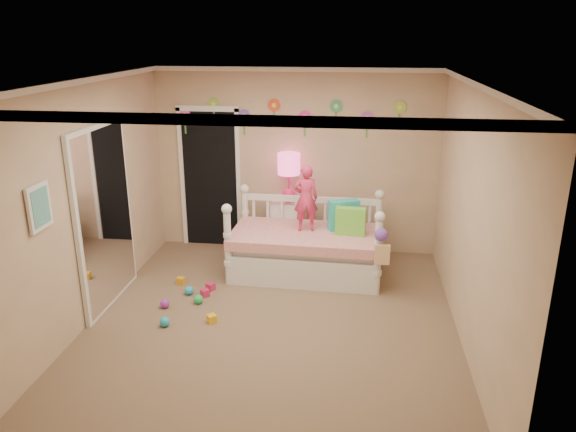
# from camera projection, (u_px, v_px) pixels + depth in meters

# --- Properties ---
(floor) EXTENTS (4.00, 4.50, 0.01)m
(floor) POSITION_uv_depth(u_px,v_px,m) (272.00, 323.00, 6.03)
(floor) COLOR #7F684C
(floor) RESTS_ON ground
(ceiling) EXTENTS (4.00, 4.50, 0.01)m
(ceiling) POSITION_uv_depth(u_px,v_px,m) (270.00, 81.00, 5.19)
(ceiling) COLOR white
(ceiling) RESTS_ON floor
(back_wall) EXTENTS (4.00, 0.01, 2.60)m
(back_wall) POSITION_uv_depth(u_px,v_px,m) (296.00, 162.00, 7.73)
(back_wall) COLOR tan
(back_wall) RESTS_ON floor
(left_wall) EXTENTS (0.01, 4.50, 2.60)m
(left_wall) POSITION_uv_depth(u_px,v_px,m) (86.00, 204.00, 5.85)
(left_wall) COLOR tan
(left_wall) RESTS_ON floor
(right_wall) EXTENTS (0.01, 4.50, 2.60)m
(right_wall) POSITION_uv_depth(u_px,v_px,m) (472.00, 219.00, 5.37)
(right_wall) COLOR tan
(right_wall) RESTS_ON floor
(crown_molding) EXTENTS (4.00, 4.50, 0.06)m
(crown_molding) POSITION_uv_depth(u_px,v_px,m) (270.00, 84.00, 5.20)
(crown_molding) COLOR white
(crown_molding) RESTS_ON ceiling
(daybed) EXTENTS (1.99, 1.11, 1.06)m
(daybed) POSITION_uv_depth(u_px,v_px,m) (306.00, 236.00, 7.10)
(daybed) COLOR white
(daybed) RESTS_ON floor
(pillow_turquoise) EXTENTS (0.42, 0.28, 0.39)m
(pillow_turquoise) POSITION_uv_depth(u_px,v_px,m) (344.00, 215.00, 7.10)
(pillow_turquoise) COLOR #24B699
(pillow_turquoise) RESTS_ON daybed
(pillow_lime) EXTENTS (0.39, 0.17, 0.36)m
(pillow_lime) POSITION_uv_depth(u_px,v_px,m) (351.00, 221.00, 6.92)
(pillow_lime) COLOR #6ED13F
(pillow_lime) RESTS_ON daybed
(child) EXTENTS (0.35, 0.26, 0.87)m
(child) POSITION_uv_depth(u_px,v_px,m) (306.00, 198.00, 6.99)
(child) COLOR #E53465
(child) RESTS_ON daybed
(nightstand) EXTENTS (0.50, 0.40, 0.77)m
(nightstand) POSITION_uv_depth(u_px,v_px,m) (289.00, 227.00, 7.86)
(nightstand) COLOR white
(nightstand) RESTS_ON floor
(table_lamp) EXTENTS (0.31, 0.31, 0.69)m
(table_lamp) POSITION_uv_depth(u_px,v_px,m) (289.00, 170.00, 7.59)
(table_lamp) COLOR #DF1D67
(table_lamp) RESTS_ON nightstand
(closet_doorway) EXTENTS (0.90, 0.04, 2.07)m
(closet_doorway) POSITION_uv_depth(u_px,v_px,m) (210.00, 178.00, 7.95)
(closet_doorway) COLOR black
(closet_doorway) RESTS_ON back_wall
(flower_decals) EXTENTS (3.40, 0.02, 0.50)m
(flower_decals) POSITION_uv_depth(u_px,v_px,m) (289.00, 116.00, 7.52)
(flower_decals) COLOR #B2668C
(flower_decals) RESTS_ON back_wall
(mirror_closet) EXTENTS (0.07, 1.30, 2.10)m
(mirror_closet) POSITION_uv_depth(u_px,v_px,m) (105.00, 217.00, 6.21)
(mirror_closet) COLOR white
(mirror_closet) RESTS_ON left_wall
(wall_picture) EXTENTS (0.05, 0.34, 0.42)m
(wall_picture) POSITION_uv_depth(u_px,v_px,m) (39.00, 207.00, 4.92)
(wall_picture) COLOR white
(wall_picture) RESTS_ON left_wall
(hanging_bag) EXTENTS (0.20, 0.16, 0.36)m
(hanging_bag) POSITION_uv_depth(u_px,v_px,m) (381.00, 247.00, 6.41)
(hanging_bag) COLOR beige
(hanging_bag) RESTS_ON daybed
(toy_scatter) EXTENTS (0.93, 1.38, 0.11)m
(toy_scatter) POSITION_uv_depth(u_px,v_px,m) (194.00, 299.00, 6.46)
(toy_scatter) COLOR #996666
(toy_scatter) RESTS_ON floor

